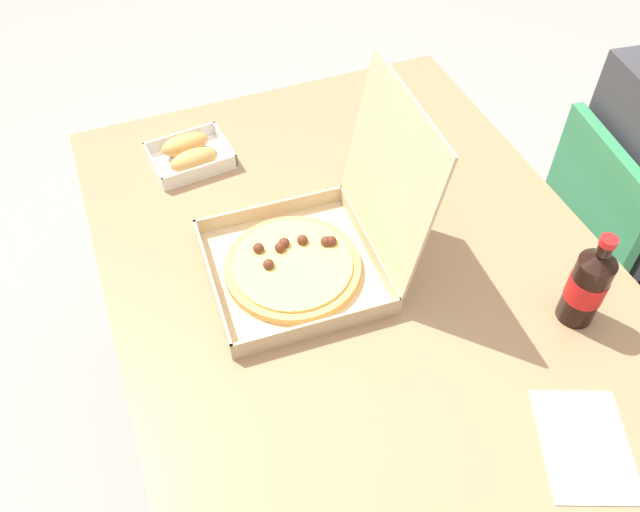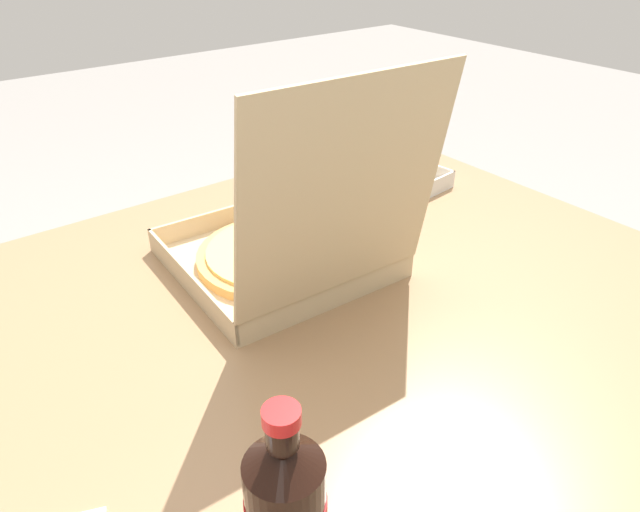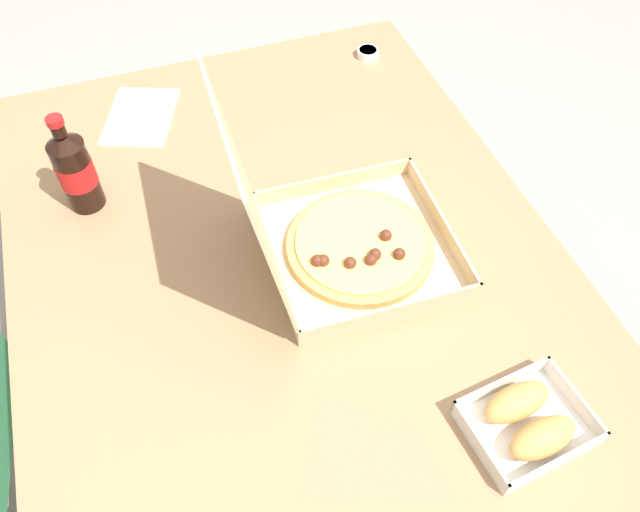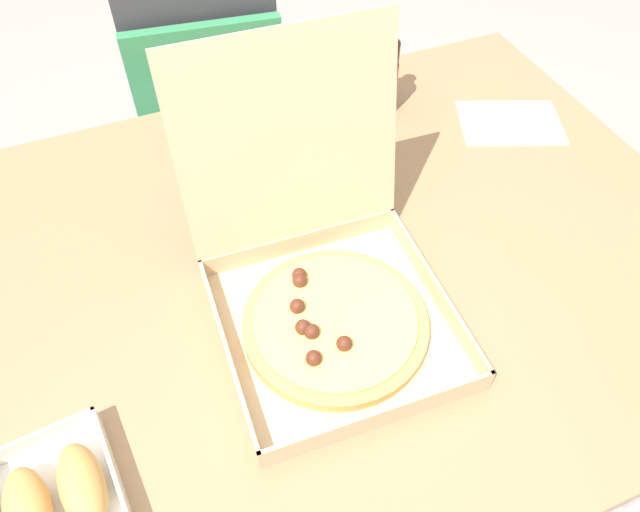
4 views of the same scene
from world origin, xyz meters
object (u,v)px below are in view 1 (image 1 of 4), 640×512
at_px(pizza_box_open, 310,250).
at_px(bread_side_box, 190,154).
at_px(cola_bottle, 588,285).
at_px(paper_menu, 585,445).
at_px(chair, 613,244).

height_order(pizza_box_open, bread_side_box, pizza_box_open).
relative_size(pizza_box_open, cola_bottle, 1.89).
xyz_separation_m(pizza_box_open, paper_menu, (0.55, 0.30, -0.05)).
height_order(pizza_box_open, cola_bottle, pizza_box_open).
distance_m(chair, bread_side_box, 1.14).
xyz_separation_m(cola_bottle, paper_menu, (0.24, -0.15, -0.09)).
xyz_separation_m(bread_side_box, paper_menu, (0.98, 0.45, -0.02)).
distance_m(pizza_box_open, bread_side_box, 0.46).
bearing_deg(cola_bottle, pizza_box_open, -124.67).
bearing_deg(cola_bottle, bread_side_box, -140.84).
height_order(chair, cola_bottle, cola_bottle).
bearing_deg(pizza_box_open, cola_bottle, 55.33).
bearing_deg(bread_side_box, paper_menu, 24.78).
bearing_deg(pizza_box_open, paper_menu, 28.43).
height_order(chair, paper_menu, chair).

